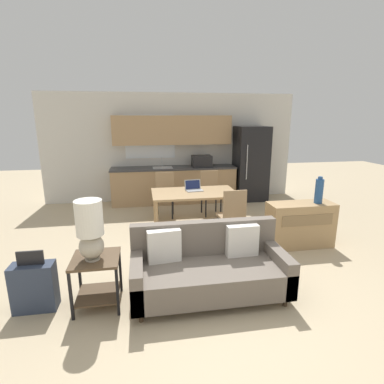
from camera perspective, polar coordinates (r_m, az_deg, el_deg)
ground_plane at (r=3.81m, az=4.22°, el=-19.65°), size 20.00×20.00×0.00m
wall_back at (r=7.78m, az=-3.88°, el=8.46°), size 6.40×0.07×2.70m
kitchen_counter at (r=7.55m, az=-3.41°, el=4.39°), size 3.10×0.65×2.15m
refrigerator at (r=7.90m, az=11.12°, el=5.33°), size 0.79×0.73×1.89m
dining_table at (r=5.73m, az=0.43°, el=-0.55°), size 1.60×0.94×0.72m
couch at (r=3.75m, az=3.08°, el=-14.24°), size 1.84×0.80×0.85m
side_table at (r=3.67m, az=-17.69°, el=-14.49°), size 0.52×0.52×0.59m
table_lamp at (r=3.42m, az=-18.84°, el=-6.70°), size 0.29×0.29×0.68m
credenza at (r=5.33m, az=19.86°, el=-5.85°), size 1.08×0.43×0.74m
vase at (r=5.28m, az=23.04°, el=0.21°), size 0.13×0.13×0.44m
dining_chair_far_right at (r=6.65m, az=3.49°, el=0.22°), size 0.45×0.45×0.95m
dining_chair_near_right at (r=5.15m, az=7.67°, el=-4.05°), size 0.44×0.44×0.95m
dining_chair_far_left at (r=6.51m, az=-5.22°, el=-0.12°), size 0.48×0.48×0.95m
laptop at (r=5.85m, az=0.30°, el=0.81°), size 0.35×0.29×0.20m
suitcase at (r=3.91m, az=-27.83°, el=-15.64°), size 0.46×0.22×0.71m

